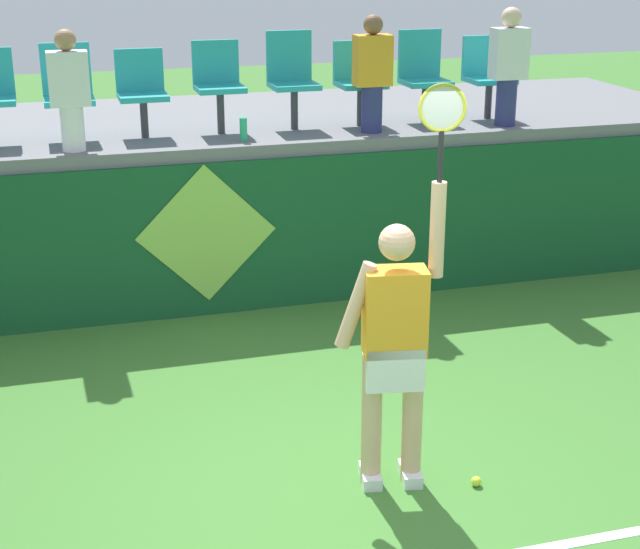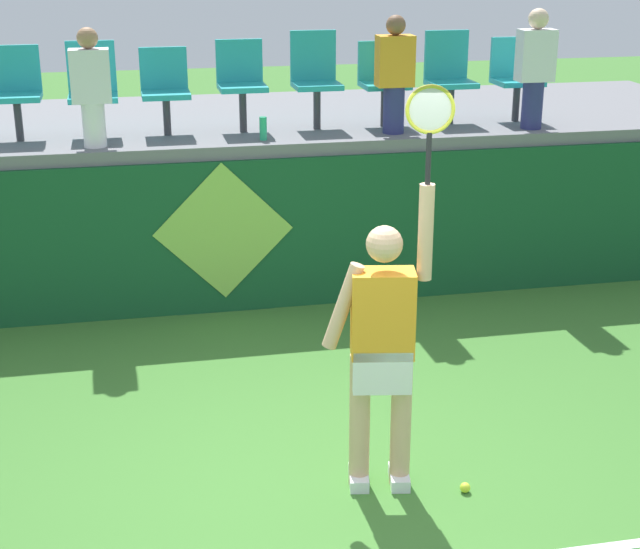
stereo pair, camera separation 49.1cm
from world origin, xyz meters
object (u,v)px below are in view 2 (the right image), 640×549
tennis_ball (465,488)px  spectator_1 (91,86)px  stadium_chair_5 (315,75)px  stadium_chair_7 (449,73)px  stadium_chair_4 (242,80)px  stadium_chair_8 (515,74)px  stadium_chair_6 (383,78)px  stadium_chair_1 (16,88)px  water_bottle (263,128)px  stadium_chair_3 (165,86)px  tennis_player (383,343)px  stadium_chair_2 (93,86)px  spectator_2 (395,73)px  spectator_0 (535,67)px

tennis_ball → spectator_1: 4.74m
stadium_chair_5 → stadium_chair_7: size_ratio=1.03×
stadium_chair_4 → stadium_chair_8: size_ratio=1.05×
stadium_chair_6 → spectator_1: bearing=-170.4°
stadium_chair_1 → stadium_chair_6: 3.41m
water_bottle → stadium_chair_3: bearing=150.3°
tennis_player → stadium_chair_8: tennis_player is taller
stadium_chair_2 → stadium_chair_7: bearing=-0.0°
tennis_ball → stadium_chair_5: (-0.13, 4.14, 2.01)m
stadium_chair_3 → stadium_chair_8: (3.45, 0.00, 0.01)m
stadium_chair_5 → water_bottle: bearing=-140.1°
stadium_chair_2 → spectator_1: 0.48m
stadium_chair_3 → spectator_2: spectator_2 is taller
spectator_0 → spectator_2: spectator_0 is taller
stadium_chair_4 → tennis_player: bearing=-85.1°
stadium_chair_6 → stadium_chair_4: bearing=179.9°
stadium_chair_1 → stadium_chair_7: size_ratio=0.94×
stadium_chair_3 → spectator_0: 3.48m
stadium_chair_7 → spectator_0: bearing=-34.4°
stadium_chair_7 → stadium_chair_1: bearing=-179.9°
tennis_player → stadium_chair_3: (-1.05, 3.92, 1.00)m
stadium_chair_8 → spectator_2: 1.42m
stadium_chair_7 → stadium_chair_8: 0.69m
tennis_ball → stadium_chair_2: stadium_chair_2 is taller
stadium_chair_3 → stadium_chair_5: stadium_chair_5 is taller
stadium_chair_4 → spectator_0: (2.73, -0.46, 0.11)m
spectator_0 → stadium_chair_7: bearing=145.6°
tennis_ball → stadium_chair_3: bearing=110.6°
stadium_chair_4 → stadium_chair_6: (1.37, -0.00, -0.03)m
stadium_chair_2 → stadium_chair_3: bearing=-0.8°
stadium_chair_8 → spectator_1: 4.13m
stadium_chair_8 → spectator_2: (-1.36, -0.41, 0.11)m
stadium_chair_5 → spectator_0: spectator_0 is taller
water_bottle → stadium_chair_7: (1.92, 0.49, 0.38)m
stadium_chair_1 → stadium_chair_8: stadium_chair_1 is taller
tennis_ball → stadium_chair_5: size_ratio=0.07×
tennis_ball → stadium_chair_4: bearing=101.5°
spectator_0 → spectator_2: (-1.36, 0.06, -0.03)m
stadium_chair_1 → spectator_1: size_ratio=0.81×
tennis_ball → water_bottle: water_bottle is taller
stadium_chair_5 → spectator_2: (0.67, -0.42, 0.06)m
tennis_ball → spectator_2: 4.29m
tennis_ball → stadium_chair_4: size_ratio=0.08×
stadium_chair_3 → stadium_chair_2: bearing=179.2°
stadium_chair_6 → stadium_chair_7: (0.67, 0.01, 0.03)m
stadium_chair_4 → stadium_chair_6: bearing=-0.1°
stadium_chair_1 → stadium_chair_6: (3.41, -0.00, -0.01)m
stadium_chair_2 → spectator_1: (-0.00, -0.47, 0.07)m
stadium_chair_2 → stadium_chair_8: bearing=-0.1°
stadium_chair_1 → stadium_chair_5: stadium_chair_5 is taller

